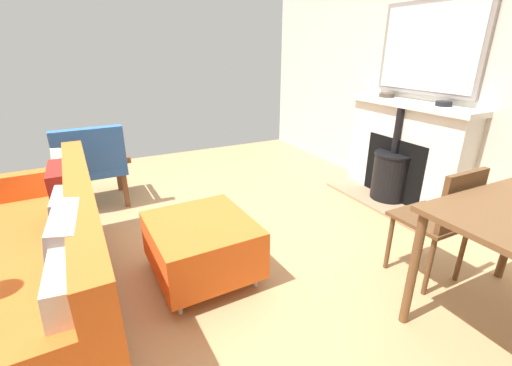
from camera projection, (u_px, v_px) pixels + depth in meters
name	position (u px, v px, depth m)	size (l,w,h in m)	color
ground_plane	(167.00, 252.00, 2.69)	(5.24, 5.24, 0.01)	tan
wall_left	(427.00, 59.00, 3.27)	(0.12, 5.24, 2.78)	beige
fireplace	(401.00, 157.00, 3.47)	(0.58, 1.37, 1.01)	#9E7A5B
mirror_over_mantel	(429.00, 48.00, 3.14)	(0.04, 1.08, 0.83)	gray
mantel_bowl_near	(387.00, 95.00, 3.55)	(0.15, 0.15, 0.04)	#47382D
mantel_bowl_far	(444.00, 103.00, 3.00)	(0.14, 0.14, 0.04)	black
sofa	(37.00, 264.00, 1.94)	(0.91, 2.05, 0.81)	#B2B2B7
ottoman	(202.00, 244.00, 2.31)	(0.68, 0.73, 0.42)	#B2B2B7
armchair_accent	(91.00, 162.00, 3.28)	(0.70, 0.60, 0.83)	brown
dining_chair_near_fireplace	(443.00, 216.00, 2.18)	(0.40, 0.40, 0.82)	brown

